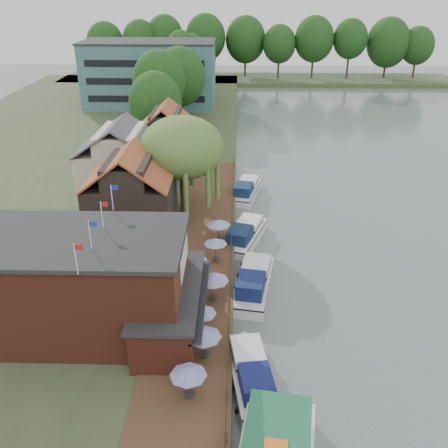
{
  "coord_description": "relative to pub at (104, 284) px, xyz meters",
  "views": [
    {
      "loc": [
        -4.87,
        -29.94,
        23.55
      ],
      "look_at": [
        -6.0,
        12.0,
        3.0
      ],
      "focal_mm": 40.0,
      "sensor_mm": 36.0,
      "label": 1
    }
  ],
  "objects": [
    {
      "name": "ground",
      "position": [
        14.0,
        1.0,
        -4.65
      ],
      "size": [
        260.0,
        260.0,
        0.0
      ],
      "primitive_type": "plane",
      "color": "#4D5958",
      "rests_on": "ground"
    },
    {
      "name": "land_bank",
      "position": [
        -16.0,
        36.0,
        -4.15
      ],
      "size": [
        50.0,
        140.0,
        1.0
      ],
      "primitive_type": "cube",
      "color": "#384728",
      "rests_on": "ground"
    },
    {
      "name": "quay_deck",
      "position": [
        6.0,
        11.0,
        -3.6
      ],
      "size": [
        6.0,
        50.0,
        0.1
      ],
      "primitive_type": "cube",
      "color": "#47301E",
      "rests_on": "land_bank"
    },
    {
      "name": "quay_rail",
      "position": [
        8.7,
        11.5,
        -3.15
      ],
      "size": [
        0.2,
        49.0,
        1.0
      ],
      "primitive_type": null,
      "color": "black",
      "rests_on": "land_bank"
    },
    {
      "name": "pub",
      "position": [
        0.0,
        0.0,
        0.0
      ],
      "size": [
        20.0,
        11.0,
        7.3
      ],
      "primitive_type": null,
      "color": "maroon",
      "rests_on": "land_bank"
    },
    {
      "name": "hotel_block",
      "position": [
        -8.0,
        71.0,
        2.5
      ],
      "size": [
        25.4,
        12.4,
        12.3
      ],
      "primitive_type": null,
      "color": "#38666B",
      "rests_on": "land_bank"
    },
    {
      "name": "cottage_a",
      "position": [
        -1.0,
        15.0,
        0.6
      ],
      "size": [
        8.6,
        7.6,
        8.5
      ],
      "primitive_type": null,
      "color": "black",
      "rests_on": "land_bank"
    },
    {
      "name": "cottage_b",
      "position": [
        -4.0,
        25.0,
        0.6
      ],
      "size": [
        9.6,
        8.6,
        8.5
      ],
      "primitive_type": null,
      "color": "beige",
      "rests_on": "land_bank"
    },
    {
      "name": "cottage_c",
      "position": [
        0.0,
        34.0,
        0.6
      ],
      "size": [
        7.6,
        7.6,
        8.5
      ],
      "primitive_type": null,
      "color": "black",
      "rests_on": "land_bank"
    },
    {
      "name": "willow",
      "position": [
        3.5,
        20.0,
        1.56
      ],
      "size": [
        8.6,
        8.6,
        10.43
      ],
      "primitive_type": null,
      "color": "#476B2D",
      "rests_on": "land_bank"
    },
    {
      "name": "umbrella_0",
      "position": [
        6.46,
        -6.87,
        -2.36
      ],
      "size": [
        2.22,
        2.22,
        2.38
      ],
      "primitive_type": null,
      "color": "navy",
      "rests_on": "quay_deck"
    },
    {
      "name": "umbrella_1",
      "position": [
        7.12,
        -3.37,
        -2.36
      ],
      "size": [
        2.38,
        2.38,
        2.38
      ],
      "primitive_type": null,
      "color": "navy",
      "rests_on": "quay_deck"
    },
    {
      "name": "umbrella_2",
      "position": [
        6.8,
        -0.89,
        -2.36
      ],
      "size": [
        2.13,
        2.13,
        2.38
      ],
      "primitive_type": null,
      "color": "navy",
      "rests_on": "quay_deck"
    },
    {
      "name": "umbrella_3",
      "position": [
        7.44,
        3.3,
        -2.36
      ],
      "size": [
        2.4,
        2.4,
        2.38
      ],
      "primitive_type": null,
      "color": "navy",
      "rests_on": "quay_deck"
    },
    {
      "name": "umbrella_4",
      "position": [
        5.85,
        6.33,
        -2.36
      ],
      "size": [
        1.96,
        1.96,
        2.38
      ],
      "primitive_type": null,
      "color": "navy",
      "rests_on": "quay_deck"
    },
    {
      "name": "umbrella_5",
      "position": [
        7.36,
        9.22,
        -2.36
      ],
      "size": [
        2.03,
        2.03,
        2.38
      ],
      "primitive_type": null,
      "color": "navy",
      "rests_on": "quay_deck"
    },
    {
      "name": "umbrella_6",
      "position": [
        7.49,
        12.94,
        -2.36
      ],
      "size": [
        2.24,
        2.24,
        2.38
      ],
      "primitive_type": null,
      "color": "navy",
      "rests_on": "quay_deck"
    },
    {
      "name": "cruiser_0",
      "position": [
        10.23,
        -4.35,
        -3.59
      ],
      "size": [
        4.22,
        9.27,
        2.13
      ],
      "primitive_type": null,
      "rotation": [
        0.0,
        0.0,
        0.15
      ],
      "color": "silver",
      "rests_on": "ground"
    },
    {
      "name": "cruiser_1",
      "position": [
        10.64,
        6.38,
        -3.49
      ],
      "size": [
        4.63,
        10.02,
        2.33
      ],
      "primitive_type": null,
      "rotation": [
        0.0,
        0.0,
        -0.16
      ],
      "color": "silver",
      "rests_on": "ground"
    },
    {
      "name": "cruiser_2",
      "position": [
        10.03,
        15.15,
        -3.55
      ],
      "size": [
        5.63,
        9.65,
        2.2
      ],
      "primitive_type": null,
      "rotation": [
        0.0,
        0.0,
        -0.31
      ],
      "color": "white",
      "rests_on": "ground"
    },
    {
      "name": "cruiser_3",
      "position": [
        10.29,
        26.91,
        -3.59
      ],
      "size": [
        4.74,
        9.29,
        2.11
      ],
      "primitive_type": null,
      "rotation": [
        0.0,
        0.0,
        -0.22
      ],
      "color": "white",
      "rests_on": "ground"
    },
    {
      "name": "swan",
      "position": [
        9.98,
        -9.37,
        -4.43
      ],
      "size": [
        0.44,
        0.44,
        0.44
      ],
      "primitive_type": "sphere",
      "color": "white",
      "rests_on": "ground"
    },
    {
      "name": "bank_tree_0",
      "position": [
        -2.83,
        43.78,
        1.87
      ],
      "size": [
        7.71,
        7.71,
        11.04
      ],
      "primitive_type": null,
      "color": "#143811",
      "rests_on": "land_bank"
    },
    {
      "name": "bank_tree_1",
      "position": [
        -3.18,
        50.65,
        2.92
      ],
      "size": [
        8.33,
        8.33,
        13.15
      ],
      "primitive_type": null,
      "color": "#143811",
      "rests_on": "land_bank"
    },
    {
      "name": "bank_tree_2",
      "position": [
        -0.98,
        59.8,
        2.66
      ],
      "size": [
        8.95,
        8.95,
        12.62
      ],
      "primitive_type": null,
      "color": "#143811",
      "rests_on": "land_bank"
    },
    {
      "name": "bank_tree_3",
      "position": [
        1.16,
        78.93,
        2.18
      ],
      "size": [
        6.71,
        6.71,
        11.66
      ],
      "primitive_type": null,
      "color": "#143811",
      "rests_on": "land_bank"
    },
    {
      "name": "bank_tree_4",
      "position": [
        -3.76,
        88.46,
        2.74
      ],
      "size": [
        6.39,
        6.39,
        12.78
      ],
      "primitive_type": null,
      "color": "#143811",
      "rests_on": "land_bank"
    },
    {
      "name": "bank_tree_5",
      "position": [
        -1.92,
        94.5,
        2.12
      ],
      "size": [
        6.12,
        6.12,
        11.54
      ],
      "primitive_type": null,
      "color": "#143811",
      "rests_on": "land_bank"
    }
  ]
}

